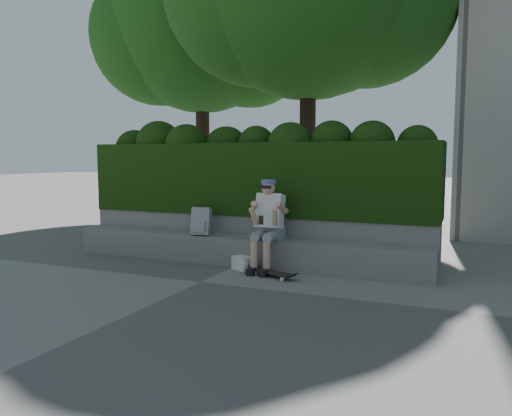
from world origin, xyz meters
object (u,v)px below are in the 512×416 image
at_px(person, 268,221).
at_px(skateboard, 272,272).
at_px(backpack_ground, 243,263).
at_px(backpack_plaid, 201,221).

height_order(person, skateboard, person).
distance_m(skateboard, backpack_ground, 0.62).
xyz_separation_m(person, backpack_plaid, (-1.21, 0.08, -0.08)).
height_order(skateboard, backpack_plaid, backpack_plaid).
xyz_separation_m(person, backpack_ground, (-0.35, -0.16, -0.65)).
bearing_deg(person, skateboard, -60.43).
relative_size(person, skateboard, 1.82).
relative_size(skateboard, backpack_ground, 2.36).
relative_size(person, backpack_plaid, 3.08).
xyz_separation_m(skateboard, backpack_ground, (-0.57, 0.23, 0.04)).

